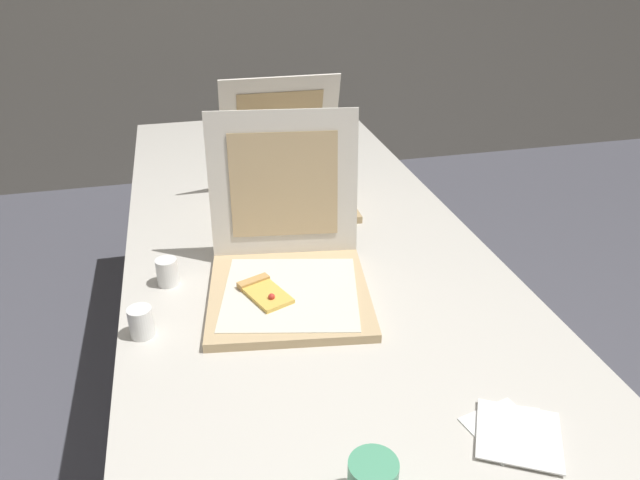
# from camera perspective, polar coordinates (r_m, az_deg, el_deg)

# --- Properties ---
(table) EXTENTS (0.99, 2.37, 0.73)m
(table) POSITION_cam_1_polar(r_m,az_deg,el_deg) (1.77, -1.98, -0.31)
(table) COLOR beige
(table) RESTS_ON ground
(pizza_box_front) EXTENTS (0.44, 0.47, 0.40)m
(pizza_box_front) POSITION_cam_1_polar(r_m,az_deg,el_deg) (1.46, -3.16, -2.76)
(pizza_box_front) COLOR tan
(pizza_box_front) RESTS_ON table
(pizza_box_middle) EXTENTS (0.38, 0.39, 0.39)m
(pizza_box_middle) POSITION_cam_1_polar(r_m,az_deg,el_deg) (1.93, -3.25, 5.35)
(pizza_box_middle) COLOR tan
(pizza_box_middle) RESTS_ON table
(cup_white_near_center) EXTENTS (0.05, 0.05, 0.07)m
(cup_white_near_center) POSITION_cam_1_polar(r_m,az_deg,el_deg) (1.53, -14.45, -2.98)
(cup_white_near_center) COLOR white
(cup_white_near_center) RESTS_ON table
(cup_white_near_left) EXTENTS (0.05, 0.05, 0.07)m
(cup_white_near_left) POSITION_cam_1_polar(r_m,az_deg,el_deg) (1.37, -16.80, -7.55)
(cup_white_near_left) COLOR white
(cup_white_near_left) RESTS_ON table
(napkin_pile) EXTENTS (0.20, 0.20, 0.01)m
(napkin_pile) POSITION_cam_1_polar(r_m,az_deg,el_deg) (1.16, 18.01, -17.05)
(napkin_pile) COLOR white
(napkin_pile) RESTS_ON table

